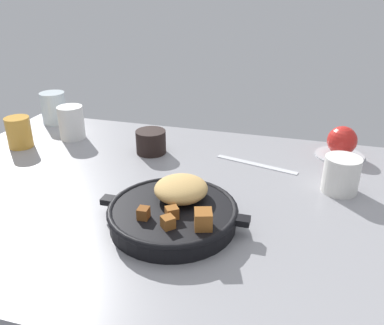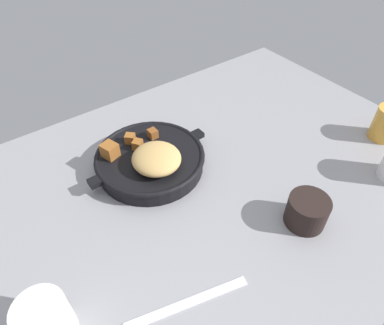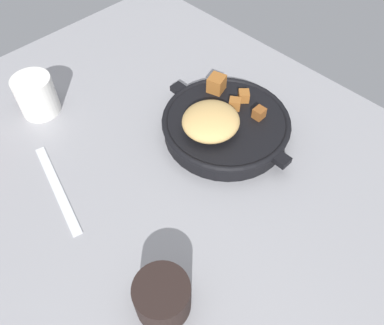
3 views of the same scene
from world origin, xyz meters
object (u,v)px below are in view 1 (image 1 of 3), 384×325
water_glass_tall (54,108)px  juice_glass_amber (19,132)px  cast_iron_skillet (174,211)px  butter_knife (256,164)px  red_apple (342,141)px  ceramic_mug_white (341,175)px  white_creamer_pitcher (71,123)px  coffee_mug_dark (151,142)px

water_glass_tall → juice_glass_amber: 19.85cm
cast_iron_skillet → butter_knife: bearing=69.1°
red_apple → ceramic_mug_white: same height
water_glass_tall → ceramic_mug_white: water_glass_tall is taller
white_creamer_pitcher → juice_glass_amber: 13.90cm
white_creamer_pitcher → coffee_mug_dark: (25.20, -3.60, -1.64)cm
white_creamer_pitcher → coffee_mug_dark: white_creamer_pitcher is taller
ceramic_mug_white → white_creamer_pitcher: bearing=170.4°
butter_knife → water_glass_tall: 66.68cm
ceramic_mug_white → butter_knife: bearing=156.0°
juice_glass_amber → butter_knife: bearing=5.2°
white_creamer_pitcher → juice_glass_amber: (-10.20, -9.43, -0.53)cm
butter_knife → red_apple: bearing=43.3°
cast_iron_skillet → juice_glass_amber: 56.87cm
red_apple → white_creamer_pitcher: size_ratio=0.79×
juice_glass_amber → ceramic_mug_white: 81.78cm
red_apple → ceramic_mug_white: size_ratio=0.93×
red_apple → cast_iron_skillet: bearing=-127.5°
cast_iron_skillet → water_glass_tall: water_glass_tall is taller
red_apple → butter_knife: (-19.97, -11.11, -4.10)cm
butter_knife → ceramic_mug_white: size_ratio=2.62×
red_apple → water_glass_tall: water_glass_tall is taller
cast_iron_skillet → coffee_mug_dark: cast_iron_skillet is taller
white_creamer_pitcher → water_glass_tall: bearing=140.2°
butter_knife → water_glass_tall: water_glass_tall is taller
white_creamer_pitcher → juice_glass_amber: size_ratio=1.13×
red_apple → butter_knife: red_apple is taller
juice_glass_amber → coffee_mug_dark: (35.40, 5.83, -1.12)cm
coffee_mug_dark → butter_knife: bearing=-0.2°
white_creamer_pitcher → butter_knife: bearing=-4.0°
water_glass_tall → coffee_mug_dark: water_glass_tall is taller
cast_iron_skillet → white_creamer_pitcher: size_ratio=3.06×
cast_iron_skillet → coffee_mug_dark: (-16.11, 29.89, 0.28)cm
white_creamer_pitcher → ceramic_mug_white: 72.56cm
cast_iron_skillet → red_apple: bearing=52.5°
white_creamer_pitcher → coffee_mug_dark: 25.51cm
coffee_mug_dark → ceramic_mug_white: size_ratio=0.98×
butter_knife → coffee_mug_dark: bearing=-166.0°
butter_knife → cast_iron_skillet: bearing=-96.7°
butter_knife → water_glass_tall: size_ratio=2.16×
white_creamer_pitcher → juice_glass_amber: white_creamer_pitcher is taller
red_apple → ceramic_mug_white: (-1.11, -19.52, -0.33)cm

